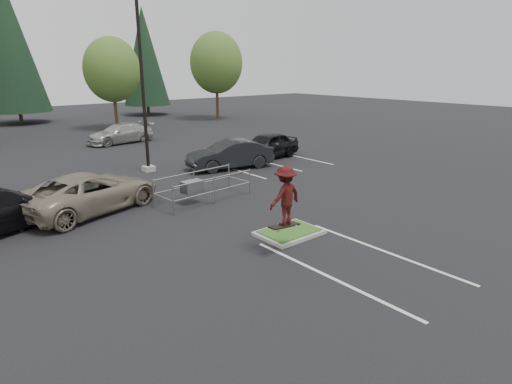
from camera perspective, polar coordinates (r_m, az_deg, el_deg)
ground at (r=15.26m, az=4.46°, el=-5.65°), size 120.00×120.00×0.00m
grass_median at (r=15.23m, az=4.46°, el=-5.38°), size 2.20×1.60×0.16m
stall_lines at (r=19.12m, az=-11.20°, el=-1.31°), size 22.62×17.60×0.01m
light_pole at (r=24.45m, az=-14.86°, el=13.15°), size 0.70×0.60×10.12m
decid_c at (r=42.98m, az=-18.66°, el=14.94°), size 5.12×5.12×8.38m
decid_d at (r=49.13m, az=-5.33°, el=16.54°), size 5.76×5.76×9.43m
conif_b at (r=51.60m, az=-29.99°, el=16.67°), size 6.38×6.38×14.50m
conif_c at (r=55.07m, az=-14.64°, el=17.05°), size 5.50×5.50×12.50m
cart_corral at (r=18.66m, az=-8.14°, el=0.82°), size 4.37×1.88×1.21m
skateboarder at (r=13.17m, az=3.90°, el=-0.55°), size 1.24×0.76×2.02m
car_l_tan at (r=18.59m, az=-21.31°, el=-0.08°), size 6.30×4.24×1.60m
car_r_charc at (r=24.90m, az=-3.47°, el=5.01°), size 5.22×2.76×1.64m
car_r_black at (r=27.62m, az=1.49°, el=6.18°), size 5.04×2.53×1.65m
car_far_silver at (r=35.00m, az=-17.58°, el=7.47°), size 5.38×2.73×1.50m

